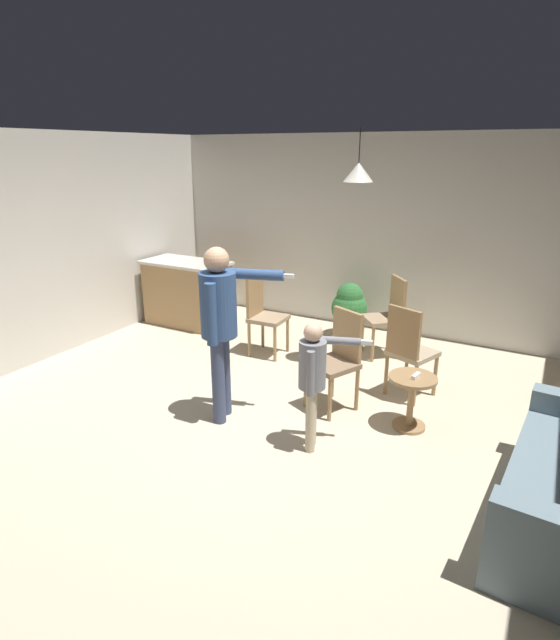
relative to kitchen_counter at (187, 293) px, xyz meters
The scene contains 14 objects.
ground 3.20m from the kitchen_counter, 39.31° to the right, with size 7.68×7.68×0.00m, color beige.
wall_back 2.86m from the kitchen_counter, 25.98° to the left, with size 6.40×0.10×2.70m, color beige.
wall_left 2.31m from the kitchen_counter, 110.50° to the right, with size 0.10×6.40×2.70m, color beige.
kitchen_counter is the anchor object (origin of this frame).
side_table_by_couch 3.95m from the kitchen_counter, 20.27° to the right, with size 0.44×0.44×0.52m.
person_adult 2.97m from the kitchen_counter, 44.69° to the right, with size 0.75×0.63×1.67m.
person_child 3.72m from the kitchen_counter, 34.71° to the right, with size 0.53×0.46×1.15m.
dining_chair_by_counter 1.63m from the kitchen_counter, 16.03° to the right, with size 0.44×0.44×1.00m.
dining_chair_near_wall 2.97m from the kitchen_counter, ahead, with size 0.59×0.59×1.00m.
dining_chair_centre_back 3.22m from the kitchen_counter, 24.09° to the right, with size 0.56×0.56×1.00m.
dining_chair_spare 3.58m from the kitchen_counter, 12.38° to the right, with size 0.54×0.54×1.00m.
potted_plant_corner 2.38m from the kitchen_counter, 16.55° to the left, with size 0.50×0.50×0.76m.
spare_remote_on_table 3.98m from the kitchen_counter, 20.24° to the right, with size 0.04×0.13×0.04m, color white.
ceiling_light_pendant 3.24m from the kitchen_counter, ahead, with size 0.32×0.32×0.55m.
Camera 1 is at (2.22, -3.61, 2.47)m, focal length 28.40 mm.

